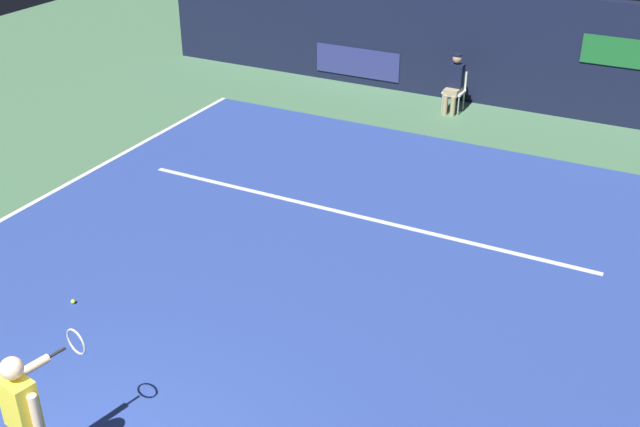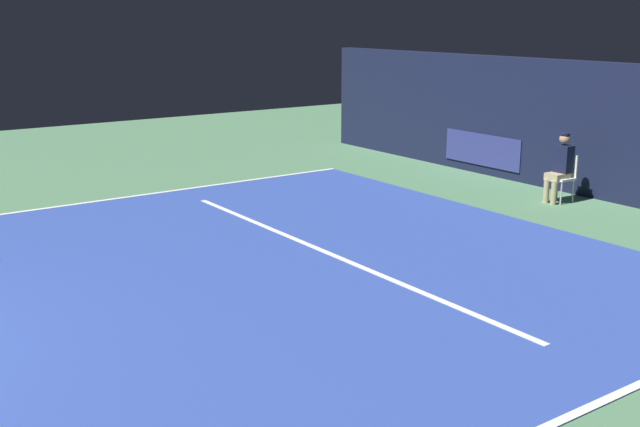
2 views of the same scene
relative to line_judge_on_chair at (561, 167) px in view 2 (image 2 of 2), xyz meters
name	(u,v)px [view 2 (image 2 of 2)]	position (x,y,z in m)	size (l,w,h in m)	color
ground_plane	(200,280)	(0.12, -7.61, -0.69)	(32.00, 32.00, 0.00)	#4C7A56
court_surface	(200,280)	(0.12, -7.61, -0.68)	(10.45, 11.98, 0.01)	#2D479E
line_sideline_right	(76,204)	(-5.05, -7.61, -0.67)	(0.10, 11.98, 0.01)	white
line_service	(327,252)	(0.12, -5.51, -0.67)	(8.15, 0.10, 0.01)	white
back_wall	(600,131)	(0.12, 0.94, 0.61)	(16.22, 0.33, 2.60)	#141933
line_judge_on_chair	(561,167)	(0.00, 0.00, 0.00)	(0.45, 0.54, 1.32)	white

